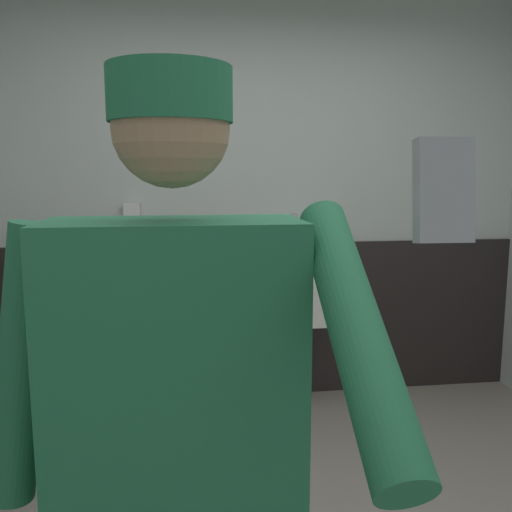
{
  "coord_description": "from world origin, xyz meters",
  "views": [
    {
      "loc": [
        -0.47,
        -1.72,
        1.51
      ],
      "look_at": [
        -0.24,
        -0.06,
        1.25
      ],
      "focal_mm": 38.28,
      "sensor_mm": 36.0,
      "label": 1
    }
  ],
  "objects_px": {
    "urinal_solo": "(298,287)",
    "person": "(178,420)",
    "cell_phone": "(444,191)",
    "soap_dispenser": "(132,218)"
  },
  "relations": [
    {
      "from": "urinal_solo",
      "to": "cell_phone",
      "type": "xyz_separation_m",
      "value": [
        -0.46,
        -2.83,
        0.71
      ]
    },
    {
      "from": "urinal_solo",
      "to": "person",
      "type": "bearing_deg",
      "value": -107.85
    },
    {
      "from": "cell_phone",
      "to": "urinal_solo",
      "type": "bearing_deg",
      "value": 82.72
    },
    {
      "from": "person",
      "to": "urinal_solo",
      "type": "bearing_deg",
      "value": 72.15
    },
    {
      "from": "urinal_solo",
      "to": "cell_phone",
      "type": "bearing_deg",
      "value": -99.21
    },
    {
      "from": "urinal_solo",
      "to": "person",
      "type": "relative_size",
      "value": 0.73
    },
    {
      "from": "cell_phone",
      "to": "soap_dispenser",
      "type": "xyz_separation_m",
      "value": [
        -0.58,
        2.95,
        -0.26
      ]
    },
    {
      "from": "urinal_solo",
      "to": "soap_dispenser",
      "type": "bearing_deg",
      "value": 173.46
    },
    {
      "from": "urinal_solo",
      "to": "person",
      "type": "height_order",
      "value": "person"
    },
    {
      "from": "soap_dispenser",
      "to": "urinal_solo",
      "type": "bearing_deg",
      "value": -6.54
    }
  ]
}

